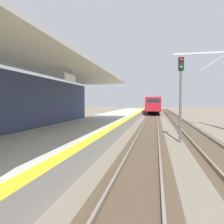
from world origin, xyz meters
TOP-DOWN VIEW (x-y plane):
  - station_platform at (-2.50, 16.00)m, footprint 5.00×80.00m
  - station_building_with_canopy at (-4.30, 11.60)m, footprint 4.85×24.00m
  - track_pair_nearest_platform at (1.90, 20.00)m, footprint 2.34×120.00m
  - track_pair_middle at (5.30, 20.00)m, footprint 2.34×120.00m
  - approaching_train at (1.90, 50.64)m, footprint 2.93×19.60m
  - rail_signal_post at (3.89, 16.18)m, footprint 0.32×0.34m

SIDE VIEW (x-z plane):
  - track_pair_nearest_platform at x=1.90m, z-range -0.03..0.13m
  - track_pair_middle at x=5.30m, z-range -0.03..0.13m
  - station_platform at x=-2.50m, z-range 0.00..0.90m
  - approaching_train at x=1.90m, z-range -0.20..4.56m
  - station_building_with_canopy at x=-4.30m, z-range 0.44..4.87m
  - rail_signal_post at x=3.89m, z-range 0.59..5.79m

